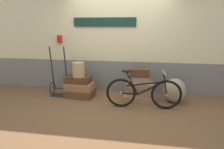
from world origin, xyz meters
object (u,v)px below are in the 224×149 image
Objects in this scene: suitcase_3 at (139,98)px; suitcase_4 at (141,91)px; suitcase_5 at (140,85)px; suitcase_0 at (80,93)px; suitcase_1 at (80,86)px; suitcase_6 at (141,79)px; bicycle at (143,93)px; luggage_trolley at (60,84)px; suitcase_2 at (78,79)px; suitcase_7 at (140,73)px; wicker_basket at (78,70)px; burlap_sack at (174,90)px.

suitcase_3 is 0.18m from suitcase_4.
suitcase_4 is 1.02× the size of suitcase_5.
suitcase_0 is 1.03× the size of suitcase_1.
suitcase_6 is (1.50, 0.01, 0.24)m from suitcase_1.
bicycle reaches higher than suitcase_4.
bicycle reaches higher than suitcase_1.
suitcase_1 is 1.53m from suitcase_4.
luggage_trolley is at bearing 179.13° from suitcase_0.
suitcase_1 is 1.08× the size of suitcase_4.
suitcase_3 is at bearing 3.29° from suitcase_2.
suitcase_0 is 1.53m from suitcase_4.
suitcase_0 is at bearing -177.80° from suitcase_7.
suitcase_6 is (1.49, 0.01, 0.42)m from suitcase_0.
suitcase_1 reaches higher than suitcase_3.
suitcase_2 is 1.54m from suitcase_7.
suitcase_4 reaches higher than suitcase_3.
suitcase_1 is at bearing -175.05° from suitcase_4.
suitcase_4 is at bearing -0.59° from wicker_basket.
burlap_sack is at bearing 2.44° from suitcase_3.
luggage_trolley is at bearing -176.71° from suitcase_5.
suitcase_4 is at bearing -39.86° from suitcase_7.
wicker_basket is (-1.49, 0.02, 0.63)m from suitcase_3.
suitcase_4 is (1.53, -0.02, -0.04)m from suitcase_1.
burlap_sack is at bearing 0.06° from wicker_basket.
suitcase_1 is 2.28m from burlap_sack.
suitcase_5 reaches higher than suitcase_3.
suitcase_0 is 0.18m from suitcase_1.
suitcase_3 is at bearing -0.73° from wicker_basket.
wicker_basket is 0.22× the size of bicycle.
suitcase_0 is 2.29m from burlap_sack.
suitcase_3 is 0.33m from suitcase_5.
wicker_basket is 0.63× the size of burlap_sack.
wicker_basket is at bearing -179.83° from suitcase_3.
bicycle is (2.12, -0.51, 0.07)m from luggage_trolley.
bicycle is at bearing -11.24° from suitcase_1.
suitcase_2 is 1.10× the size of burlap_sack.
suitcase_6 reaches higher than burlap_sack.
suitcase_5 is at bearing -25.25° from suitcase_3.
suitcase_2 is 0.26m from wicker_basket.
suitcase_7 is at bearing 90.20° from suitcase_3.
luggage_trolley is (-0.56, 0.07, 0.00)m from suitcase_1.
suitcase_5 is 0.12m from suitcase_6.
luggage_trolley reaches higher than suitcase_0.
burlap_sack reaches higher than suitcase_3.
suitcase_2 reaches higher than suitcase_5.
suitcase_0 is at bearing 179.07° from suitcase_6.
suitcase_4 reaches higher than suitcase_0.
burlap_sack is at bearing -0.22° from suitcase_7.
wicker_basket is at bearing 164.39° from bicycle.
suitcase_5 is 1.71× the size of wicker_basket.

